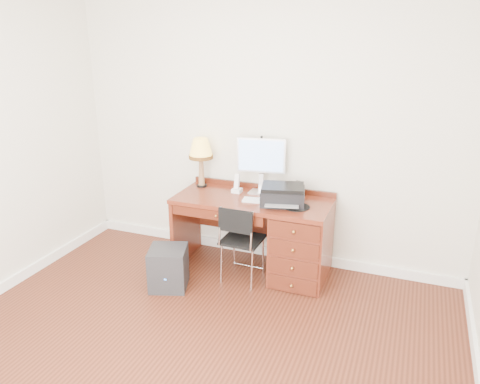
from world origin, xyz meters
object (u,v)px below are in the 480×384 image
at_px(monitor, 262,159).
at_px(phone, 237,187).
at_px(printer, 283,195).
at_px(desk, 284,236).
at_px(leg_lamp, 201,152).
at_px(chair, 240,236).
at_px(equipment_box, 168,268).

distance_m(monitor, phone, 0.38).
bearing_deg(printer, phone, 150.65).
distance_m(desk, phone, 0.67).
height_order(monitor, leg_lamp, monitor).
bearing_deg(chair, phone, 116.82).
height_order(printer, chair, printer).
bearing_deg(chair, equipment_box, -148.90).
xyz_separation_m(phone, equipment_box, (-0.40, -0.73, -0.61)).
bearing_deg(leg_lamp, equipment_box, -89.31).
bearing_deg(monitor, equipment_box, -135.70).
bearing_deg(phone, desk, -9.42).
xyz_separation_m(printer, chair, (-0.32, -0.25, -0.37)).
bearing_deg(phone, equipment_box, -115.92).
bearing_deg(printer, chair, -156.36).
bearing_deg(desk, monitor, 145.60).
relative_size(desk, phone, 7.97).
relative_size(desk, chair, 1.94).
bearing_deg(monitor, printer, -48.19).
bearing_deg(monitor, desk, -43.10).
relative_size(monitor, leg_lamp, 1.08).
bearing_deg(leg_lamp, desk, -9.73).
relative_size(desk, leg_lamp, 2.97).
relative_size(desk, monitor, 2.74).
bearing_deg(monitor, chair, -102.67).
height_order(monitor, chair, monitor).
height_order(phone, chair, phone).
bearing_deg(printer, equipment_box, -161.04).
distance_m(leg_lamp, chair, 0.99).
relative_size(desk, printer, 3.25).
bearing_deg(monitor, phone, -165.14).
distance_m(desk, leg_lamp, 1.19).
xyz_separation_m(monitor, leg_lamp, (-0.63, -0.05, 0.03)).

